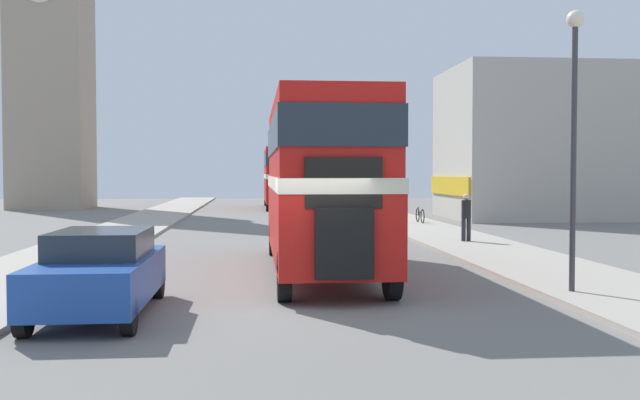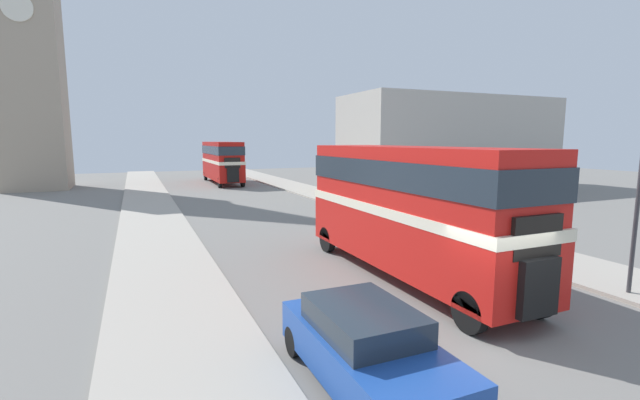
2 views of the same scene
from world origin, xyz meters
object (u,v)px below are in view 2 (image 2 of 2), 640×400
pedestrian_walking (426,206)px  car_parked_near (367,348)px  bus_distant (222,159)px  bicycle_on_pavement (351,195)px  double_decker_bus (409,201)px  church_tower (24,8)px

pedestrian_walking → car_parked_near: bearing=-131.1°
bus_distant → car_parked_near: 39.86m
pedestrian_walking → bicycle_on_pavement: size_ratio=0.98×
car_parked_near → double_decker_bus: bearing=48.9°
bus_distant → bicycle_on_pavement: bus_distant is taller
car_parked_near → pedestrian_walking: size_ratio=2.52×
car_parked_near → church_tower: church_tower is taller
bus_distant → bicycle_on_pavement: 18.91m
double_decker_bus → pedestrian_walking: size_ratio=5.91×
bus_distant → church_tower: size_ratio=0.34×
bus_distant → church_tower: church_tower is taller
car_parked_near → pedestrian_walking: 16.00m
pedestrian_walking → church_tower: bearing=128.1°
car_parked_near → church_tower: size_ratio=0.14×
double_decker_bus → bus_distant: size_ratio=0.94×
pedestrian_walking → bus_distant: bearing=101.7°
bicycle_on_pavement → car_parked_near: bearing=-117.0°
bus_distant → pedestrian_walking: size_ratio=6.26×
church_tower → double_decker_bus: bearing=-65.1°
pedestrian_walking → bicycle_on_pavement: (0.58, 9.76, -0.61)m
double_decker_bus → car_parked_near: (-4.53, -5.19, -1.79)m
double_decker_bus → pedestrian_walking: double_decker_bus is taller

